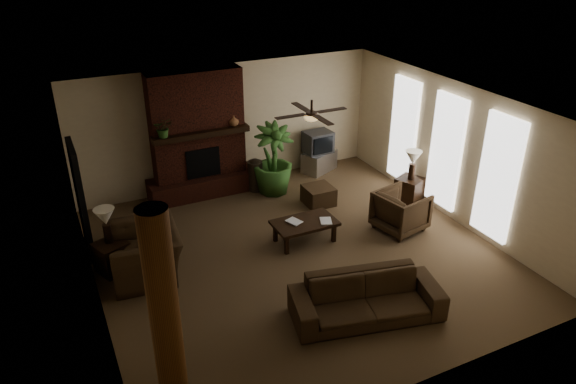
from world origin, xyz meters
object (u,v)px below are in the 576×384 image
armchair_left (144,246)px  lamp_left (105,219)px  coffee_table (305,224)px  ottoman (319,195)px  side_table_right (409,190)px  sofa (367,292)px  log_column (165,314)px  floor_vase (255,173)px  armchair_right (401,209)px  side_table_left (112,257)px  floor_plant (273,174)px  lamp_right (413,160)px  tv_stand (319,161)px

armchair_left → lamp_left: size_ratio=2.03×
coffee_table → ottoman: size_ratio=2.00×
ottoman → side_table_right: side_table_right is taller
sofa → log_column: bearing=-160.2°
floor_vase → armchair_right: bearing=-56.7°
lamp_left → side_table_right: lamp_left is taller
coffee_table → side_table_left: bearing=170.1°
side_table_left → coffee_table: bearing=-9.9°
log_column → coffee_table: size_ratio=2.33×
ottoman → side_table_left: bearing=-171.6°
floor_vase → lamp_left: size_ratio=1.18×
sofa → ottoman: 3.82m
floor_plant → lamp_right: bearing=-35.2°
armchair_left → armchair_right: (4.89, -0.63, -0.13)m
sofa → coffee_table: bearing=99.3°
lamp_left → lamp_right: (6.30, -0.18, 0.00)m
lamp_left → lamp_right: bearing=-1.6°
side_table_left → side_table_right: 6.30m
coffee_table → floor_vase: (0.02, 2.49, 0.06)m
side_table_right → lamp_right: bearing=-90.0°
sofa → floor_vase: bearing=101.0°
coffee_table → tv_stand: size_ratio=1.41×
tv_stand → sofa: bearing=-135.9°
armchair_left → coffee_table: size_ratio=1.10×
log_column → coffee_table: (3.27, 2.74, -1.03)m
floor_plant → sofa: bearing=-96.4°
armchair_left → tv_stand: (4.82, 2.59, -0.33)m
floor_vase → side_table_right: floor_vase is taller
floor_vase → side_table_left: floor_vase is taller
tv_stand → floor_vase: floor_vase is taller
lamp_left → log_column: bearing=-86.6°
sofa → coffee_table: (0.16, 2.37, -0.08)m
ottoman → sofa: bearing=-107.6°
sofa → floor_plant: 4.62m
armchair_left → coffee_table: (2.96, -0.22, -0.20)m
lamp_left → ottoman: bearing=7.8°
tv_stand → coffee_table: bearing=-148.1°
log_column → sofa: size_ratio=1.21×
log_column → floor_vase: 6.25m
side_table_left → floor_plant: bearing=22.9°
armchair_left → lamp_right: (5.79, 0.25, 0.43)m
armchair_right → side_table_right: size_ratio=1.63×
floor_plant → side_table_left: 4.15m
armchair_left → floor_plant: armchair_left is taller
floor_plant → side_table_left: (-3.82, -1.61, -0.17)m
coffee_table → ottoman: bearing=51.7°
armchair_right → lamp_left: bearing=67.3°
log_column → armchair_right: bearing=24.1°
tv_stand → side_table_right: 2.51m
log_column → tv_stand: log_column is taller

